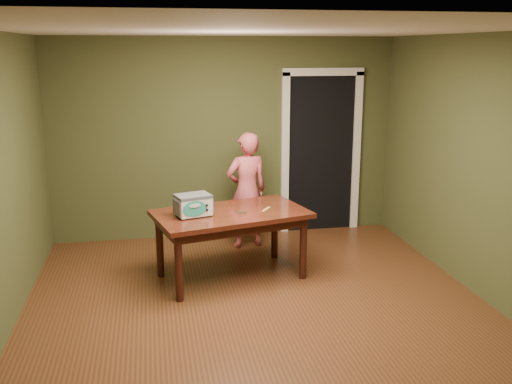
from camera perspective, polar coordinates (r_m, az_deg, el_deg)
floor at (r=5.50m, az=0.59°, el=-12.26°), size 5.00×5.00×0.00m
room_shell at (r=4.98m, az=0.64°, el=5.61°), size 4.52×5.02×2.61m
doorway at (r=8.06m, az=5.87°, el=4.16°), size 1.10×0.66×2.25m
dining_table at (r=6.14m, az=-2.53°, el=-2.87°), size 1.77×1.26×0.75m
toy_oven at (r=5.95m, az=-6.31°, el=-1.24°), size 0.42×0.34×0.23m
baking_pan at (r=6.07m, az=-1.44°, el=-1.96°), size 0.10×0.10×0.02m
spatula at (r=6.19m, az=1.03°, el=-1.72°), size 0.12×0.16×0.01m
child at (r=7.09m, az=-0.92°, el=0.16°), size 0.59×0.45×1.46m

